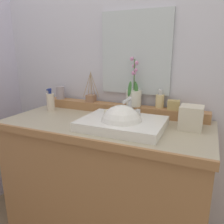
{
  "coord_description": "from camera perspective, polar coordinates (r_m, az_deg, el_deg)",
  "views": [
    {
      "loc": [
        0.59,
        -1.24,
        1.26
      ],
      "look_at": [
        0.06,
        -0.02,
        0.9
      ],
      "focal_mm": 35.63,
      "sensor_mm": 36.0,
      "label": 1
    }
  ],
  "objects": [
    {
      "name": "soap_dispenser",
      "position": [
        1.57,
        12.16,
        2.92
      ],
      "size": [
        0.06,
        0.06,
        0.13
      ],
      "color": "#DEC589",
      "rests_on": "back_ledge"
    },
    {
      "name": "sink_basin",
      "position": [
        1.32,
        2.49,
        -3.4
      ],
      "size": [
        0.49,
        0.37,
        0.28
      ],
      "color": "white",
      "rests_on": "vanity_cabinet"
    },
    {
      "name": "mirror",
      "position": [
        1.62,
        6.03,
        14.74
      ],
      "size": [
        0.51,
        0.02,
        0.57
      ],
      "primitive_type": "cube",
      "color": "silver"
    },
    {
      "name": "reed_diffuser",
      "position": [
        1.73,
        -5.4,
        3.68
      ],
      "size": [
        0.11,
        0.1,
        0.23
      ],
      "color": "#9A6C4F",
      "rests_on": "back_ledge"
    },
    {
      "name": "vanity_cabinet",
      "position": [
        1.61,
        -1.68,
        -16.68
      ],
      "size": [
        1.33,
        0.63,
        0.83
      ],
      "color": "#A57247",
      "rests_on": "ground"
    },
    {
      "name": "back_ledge",
      "position": [
        1.65,
        1.91,
        0.88
      ],
      "size": [
        1.26,
        0.09,
        0.07
      ],
      "primitive_type": "cube",
      "color": "#A57247",
      "rests_on": "vanity_cabinet"
    },
    {
      "name": "wall_back",
      "position": [
        1.76,
        4.14,
        15.31
      ],
      "size": [
        2.89,
        0.2,
        2.54
      ],
      "primitive_type": "cube",
      "color": "silver",
      "rests_on": "ground"
    },
    {
      "name": "tumbler_cup",
      "position": [
        1.88,
        -13.16,
        4.86
      ],
      "size": [
        0.07,
        0.07,
        0.1
      ],
      "primitive_type": "cylinder",
      "color": "#A0969F",
      "rests_on": "back_ledge"
    },
    {
      "name": "trinket_box",
      "position": [
        1.54,
        15.52,
        1.74
      ],
      "size": [
        0.08,
        0.07,
        0.06
      ],
      "primitive_type": "cube",
      "rotation": [
        0.0,
        0.0,
        0.1
      ],
      "color": "tan",
      "rests_on": "back_ledge"
    },
    {
      "name": "lotion_bottle",
      "position": [
        1.78,
        -15.5,
        2.66
      ],
      "size": [
        0.06,
        0.06,
        0.17
      ],
      "color": "beige",
      "rests_on": "vanity_cabinet"
    },
    {
      "name": "soap_bar",
      "position": [
        1.45,
        -0.82,
        0.23
      ],
      "size": [
        0.07,
        0.04,
        0.02
      ],
      "primitive_type": "ellipsoid",
      "color": "beige",
      "rests_on": "sink_basin"
    },
    {
      "name": "tissue_box",
      "position": [
        1.37,
        19.63,
        -1.36
      ],
      "size": [
        0.13,
        0.13,
        0.14
      ],
      "primitive_type": "cube",
      "rotation": [
        0.0,
        0.0,
        -0.01
      ],
      "color": "beige",
      "rests_on": "vanity_cabinet"
    },
    {
      "name": "potted_plant",
      "position": [
        1.59,
        5.59,
        4.35
      ],
      "size": [
        0.11,
        0.13,
        0.34
      ],
      "color": "silver",
      "rests_on": "back_ledge"
    }
  ]
}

